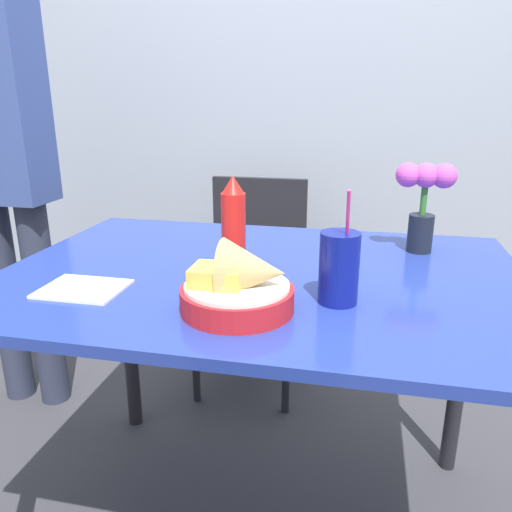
% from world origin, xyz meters
% --- Properties ---
extents(wall_window, '(7.00, 0.06, 2.60)m').
position_xyz_m(wall_window, '(0.00, 1.22, 1.30)').
color(wall_window, '#9EA8B7').
rests_on(wall_window, ground_plane).
extents(dining_table, '(1.23, 0.86, 0.78)m').
position_xyz_m(dining_table, '(0.00, 0.00, 0.67)').
color(dining_table, '#233893').
rests_on(dining_table, ground_plane).
extents(chair_far_window, '(0.40, 0.40, 0.85)m').
position_xyz_m(chair_far_window, '(-0.20, 0.83, 0.50)').
color(chair_far_window, black).
rests_on(chair_far_window, ground_plane).
extents(food_basket, '(0.22, 0.22, 0.14)m').
position_xyz_m(food_basket, '(0.01, -0.24, 0.83)').
color(food_basket, red).
rests_on(food_basket, dining_table).
extents(ketchup_bottle, '(0.06, 0.06, 0.23)m').
position_xyz_m(ketchup_bottle, '(-0.07, -0.01, 0.89)').
color(ketchup_bottle, red).
rests_on(ketchup_bottle, dining_table).
extents(drink_cup, '(0.08, 0.08, 0.24)m').
position_xyz_m(drink_cup, '(0.19, -0.15, 0.84)').
color(drink_cup, navy).
rests_on(drink_cup, dining_table).
extents(flower_vase, '(0.15, 0.07, 0.24)m').
position_xyz_m(flower_vase, '(0.38, 0.25, 0.92)').
color(flower_vase, black).
rests_on(flower_vase, dining_table).
extents(napkin, '(0.17, 0.14, 0.01)m').
position_xyz_m(napkin, '(-0.35, -0.20, 0.78)').
color(napkin, white).
rests_on(napkin, dining_table).
extents(person_standing, '(0.32, 0.19, 1.68)m').
position_xyz_m(person_standing, '(-1.02, 0.45, 0.97)').
color(person_standing, '#2D3347').
rests_on(person_standing, ground_plane).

